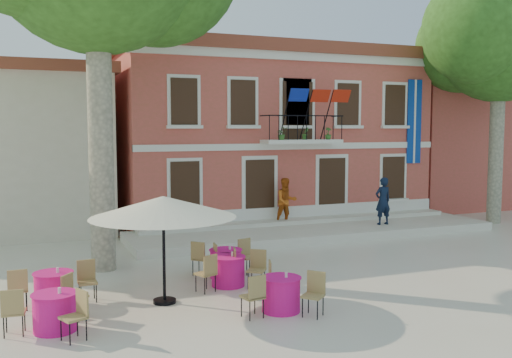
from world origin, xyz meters
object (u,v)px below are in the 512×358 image
object	(u,v)px
cafe_table_0	(55,310)
cafe_table_2	(54,287)
patio_umbrella	(163,207)
pedestrian_orange	(286,201)
pedestrian_navy	(383,201)
cafe_table_4	(228,269)
plane_tree_east	(500,40)
cafe_table_3	(226,262)
cafe_table_1	(281,292)

from	to	relation	value
cafe_table_0	cafe_table_2	xyz separation A→B (m)	(0.04, 1.74, -0.01)
patio_umbrella	pedestrian_orange	distance (m)	9.70
pedestrian_navy	cafe_table_4	size ratio (longest dim) A/B	0.99
plane_tree_east	pedestrian_orange	distance (m)	11.25
patio_umbrella	pedestrian_navy	size ratio (longest dim) A/B	1.82
plane_tree_east	patio_umbrella	distance (m)	17.44
pedestrian_navy	pedestrian_orange	bearing A→B (deg)	-24.42
pedestrian_navy	cafe_table_0	bearing A→B (deg)	27.77
pedestrian_orange	cafe_table_3	bearing A→B (deg)	-125.56
cafe_table_1	cafe_table_2	xyz separation A→B (m)	(-4.64, 2.29, -0.01)
pedestrian_navy	cafe_table_2	xyz separation A→B (m)	(-12.23, -4.99, -0.80)
patio_umbrella	pedestrian_navy	world-z (taller)	patio_umbrella
cafe_table_2	cafe_table_4	world-z (taller)	same
plane_tree_east	cafe_table_2	xyz separation A→B (m)	(-17.90, -5.11, -7.26)
plane_tree_east	patio_umbrella	bearing A→B (deg)	-159.35
cafe_table_3	pedestrian_navy	bearing A→B (deg)	27.88
cafe_table_4	cafe_table_2	bearing A→B (deg)	-179.03
cafe_table_2	cafe_table_3	bearing A→B (deg)	11.08
patio_umbrella	cafe_table_0	xyz separation A→B (m)	(-2.43, -1.01, -1.81)
patio_umbrella	cafe_table_3	distance (m)	3.15
cafe_table_0	cafe_table_2	size ratio (longest dim) A/B	0.96
pedestrian_orange	cafe_table_0	distance (m)	12.10
patio_umbrella	cafe_table_4	bearing A→B (deg)	23.71
cafe_table_1	cafe_table_2	world-z (taller)	same
pedestrian_navy	cafe_table_3	world-z (taller)	pedestrian_navy
cafe_table_0	cafe_table_2	bearing A→B (deg)	88.59
cafe_table_3	plane_tree_east	bearing A→B (deg)	17.49
patio_umbrella	cafe_table_0	world-z (taller)	patio_umbrella
pedestrian_navy	cafe_table_2	world-z (taller)	pedestrian_navy
plane_tree_east	cafe_table_0	distance (m)	20.53
cafe_table_4	patio_umbrella	bearing A→B (deg)	-156.29
pedestrian_orange	cafe_table_2	size ratio (longest dim) A/B	0.93
pedestrian_orange	cafe_table_4	size ratio (longest dim) A/B	0.97
cafe_table_0	cafe_table_4	distance (m)	4.63
cafe_table_2	cafe_table_3	world-z (taller)	same
plane_tree_east	cafe_table_4	world-z (taller)	plane_tree_east
cafe_table_2	patio_umbrella	bearing A→B (deg)	-17.04
cafe_table_0	cafe_table_3	size ratio (longest dim) A/B	1.03
cafe_table_1	pedestrian_navy	bearing A→B (deg)	43.86
pedestrian_navy	pedestrian_orange	size ratio (longest dim) A/B	1.02
plane_tree_east	patio_umbrella	xyz separation A→B (m)	(-15.51, -5.84, -5.45)
cafe_table_2	pedestrian_orange	bearing A→B (deg)	36.36
patio_umbrella	pedestrian_navy	bearing A→B (deg)	30.21
pedestrian_orange	cafe_table_2	xyz separation A→B (m)	(-8.80, -6.48, -0.78)
cafe_table_4	cafe_table_3	bearing A→B (deg)	75.75
pedestrian_orange	patio_umbrella	bearing A→B (deg)	-129.24
plane_tree_east	pedestrian_orange	size ratio (longest dim) A/B	5.78
pedestrian_orange	cafe_table_1	distance (m)	9.74
plane_tree_east	cafe_table_2	size ratio (longest dim) A/B	5.37
pedestrian_orange	pedestrian_navy	bearing A→B (deg)	-21.03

